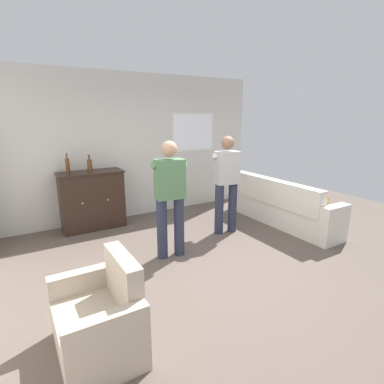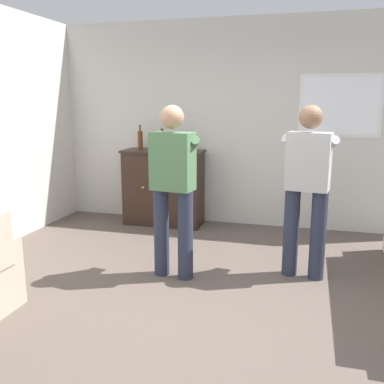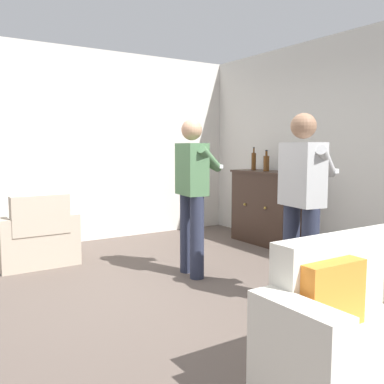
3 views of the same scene
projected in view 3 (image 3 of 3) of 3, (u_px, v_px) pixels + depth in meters
ground at (162, 293)px, 4.08m from camera, size 10.40×10.40×0.00m
wall_back_with_window at (348, 146)px, 5.35m from camera, size 5.20×0.15×2.80m
wall_side_left at (72, 146)px, 6.15m from camera, size 0.12×5.20×2.80m
armchair at (37, 241)px, 5.05m from camera, size 0.66×0.89×0.85m
sideboard_cabinet at (267, 207)px, 6.13m from camera, size 1.12×0.49×1.05m
bottle_wine_green at (254, 161)px, 6.38m from camera, size 0.07×0.07×0.34m
bottle_liquor_amber at (266, 163)px, 6.05m from camera, size 0.08×0.08×0.30m
person_standing_left at (193, 189)px, 4.57m from camera, size 0.55×0.50×1.68m
person_standing_right at (303, 199)px, 3.72m from camera, size 0.55×0.50×1.68m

